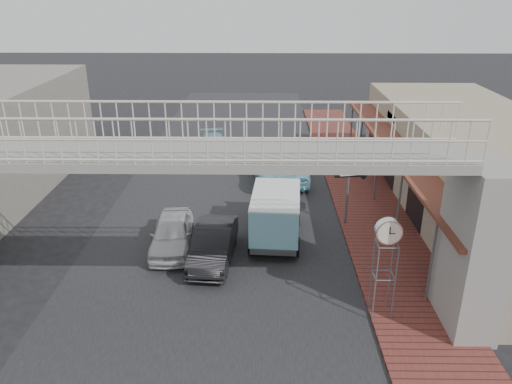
{
  "coord_description": "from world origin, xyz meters",
  "views": [
    {
      "loc": [
        1.75,
        -16.23,
        9.2
      ],
      "look_at": [
        1.51,
        1.64,
        1.8
      ],
      "focal_mm": 35.0,
      "sensor_mm": 36.0,
      "label": 1
    }
  ],
  "objects_px": {
    "angkot_far": "(213,146)",
    "motorcycle_far": "(363,156)",
    "dark_sedan": "(213,244)",
    "angkot_curb": "(277,165)",
    "angkot_van": "(276,209)",
    "arrow_sign": "(367,166)",
    "street_clock": "(388,236)",
    "white_hatchback": "(172,233)",
    "motorcycle_near": "(328,160)"
  },
  "relations": [
    {
      "from": "angkot_curb",
      "to": "street_clock",
      "type": "relative_size",
      "value": 1.72
    },
    {
      "from": "motorcycle_near",
      "to": "motorcycle_far",
      "type": "height_order",
      "value": "motorcycle_far"
    },
    {
      "from": "angkot_curb",
      "to": "street_clock",
      "type": "xyz_separation_m",
      "value": [
        2.8,
        -11.53,
        1.94
      ]
    },
    {
      "from": "angkot_curb",
      "to": "angkot_van",
      "type": "height_order",
      "value": "angkot_van"
    },
    {
      "from": "angkot_curb",
      "to": "motorcycle_near",
      "type": "bearing_deg",
      "value": -161.91
    },
    {
      "from": "motorcycle_far",
      "to": "arrow_sign",
      "type": "bearing_deg",
      "value": -179.24
    },
    {
      "from": "dark_sedan",
      "to": "angkot_far",
      "type": "bearing_deg",
      "value": 99.37
    },
    {
      "from": "motorcycle_near",
      "to": "arrow_sign",
      "type": "distance_m",
      "value": 6.97
    },
    {
      "from": "dark_sedan",
      "to": "arrow_sign",
      "type": "height_order",
      "value": "arrow_sign"
    },
    {
      "from": "street_clock",
      "to": "arrow_sign",
      "type": "bearing_deg",
      "value": 83.97
    },
    {
      "from": "dark_sedan",
      "to": "angkot_far",
      "type": "xyz_separation_m",
      "value": [
        -1.1,
        11.89,
        -0.05
      ]
    },
    {
      "from": "angkot_curb",
      "to": "street_clock",
      "type": "distance_m",
      "value": 12.02
    },
    {
      "from": "dark_sedan",
      "to": "motorcycle_far",
      "type": "bearing_deg",
      "value": 58.5
    },
    {
      "from": "street_clock",
      "to": "arrow_sign",
      "type": "relative_size",
      "value": 1.03
    },
    {
      "from": "angkot_far",
      "to": "street_clock",
      "type": "height_order",
      "value": "street_clock"
    },
    {
      "from": "white_hatchback",
      "to": "arrow_sign",
      "type": "height_order",
      "value": "arrow_sign"
    },
    {
      "from": "dark_sedan",
      "to": "arrow_sign",
      "type": "relative_size",
      "value": 1.28
    },
    {
      "from": "motorcycle_near",
      "to": "arrow_sign",
      "type": "relative_size",
      "value": 0.56
    },
    {
      "from": "angkot_far",
      "to": "motorcycle_far",
      "type": "bearing_deg",
      "value": -19.59
    },
    {
      "from": "angkot_van",
      "to": "motorcycle_far",
      "type": "xyz_separation_m",
      "value": [
        4.99,
        8.47,
        -0.66
      ]
    },
    {
      "from": "white_hatchback",
      "to": "motorcycle_far",
      "type": "relative_size",
      "value": 2.24
    },
    {
      "from": "angkot_van",
      "to": "angkot_curb",
      "type": "bearing_deg",
      "value": 92.16
    },
    {
      "from": "white_hatchback",
      "to": "dark_sedan",
      "type": "bearing_deg",
      "value": -29.62
    },
    {
      "from": "angkot_van",
      "to": "arrow_sign",
      "type": "distance_m",
      "value": 4.1
    },
    {
      "from": "angkot_curb",
      "to": "street_clock",
      "type": "height_order",
      "value": "street_clock"
    },
    {
      "from": "motorcycle_near",
      "to": "street_clock",
      "type": "relative_size",
      "value": 0.55
    },
    {
      "from": "motorcycle_far",
      "to": "angkot_far",
      "type": "bearing_deg",
      "value": 89.56
    },
    {
      "from": "white_hatchback",
      "to": "motorcycle_near",
      "type": "bearing_deg",
      "value": 48.7
    },
    {
      "from": "angkot_curb",
      "to": "arrow_sign",
      "type": "distance_m",
      "value": 6.56
    },
    {
      "from": "motorcycle_far",
      "to": "street_clock",
      "type": "height_order",
      "value": "street_clock"
    },
    {
      "from": "dark_sedan",
      "to": "street_clock",
      "type": "height_order",
      "value": "street_clock"
    },
    {
      "from": "angkot_van",
      "to": "dark_sedan",
      "type": "bearing_deg",
      "value": -139.53
    },
    {
      "from": "angkot_van",
      "to": "street_clock",
      "type": "xyz_separation_m",
      "value": [
        3.02,
        -4.92,
        1.42
      ]
    },
    {
      "from": "motorcycle_near",
      "to": "dark_sedan",
      "type": "bearing_deg",
      "value": 147.56
    },
    {
      "from": "dark_sedan",
      "to": "motorcycle_near",
      "type": "bearing_deg",
      "value": 65.32
    },
    {
      "from": "angkot_van",
      "to": "motorcycle_near",
      "type": "xyz_separation_m",
      "value": [
        3.02,
        7.97,
        -0.71
      ]
    },
    {
      "from": "angkot_van",
      "to": "motorcycle_far",
      "type": "distance_m",
      "value": 9.86
    },
    {
      "from": "angkot_van",
      "to": "arrow_sign",
      "type": "height_order",
      "value": "arrow_sign"
    },
    {
      "from": "white_hatchback",
      "to": "motorcycle_far",
      "type": "height_order",
      "value": "white_hatchback"
    },
    {
      "from": "angkot_far",
      "to": "street_clock",
      "type": "bearing_deg",
      "value": -74.94
    },
    {
      "from": "white_hatchback",
      "to": "motorcycle_far",
      "type": "bearing_deg",
      "value": 43.18
    },
    {
      "from": "angkot_far",
      "to": "angkot_van",
      "type": "distance_m",
      "value": 10.78
    },
    {
      "from": "dark_sedan",
      "to": "street_clock",
      "type": "bearing_deg",
      "value": -27.36
    },
    {
      "from": "dark_sedan",
      "to": "motorcycle_far",
      "type": "relative_size",
      "value": 2.36
    },
    {
      "from": "white_hatchback",
      "to": "dark_sedan",
      "type": "height_order",
      "value": "dark_sedan"
    },
    {
      "from": "street_clock",
      "to": "arrow_sign",
      "type": "height_order",
      "value": "street_clock"
    },
    {
      "from": "angkot_van",
      "to": "white_hatchback",
      "type": "bearing_deg",
      "value": -163.29
    },
    {
      "from": "angkot_far",
      "to": "motorcycle_far",
      "type": "relative_size",
      "value": 2.47
    },
    {
      "from": "angkot_curb",
      "to": "motorcycle_far",
      "type": "xyz_separation_m",
      "value": [
        4.77,
        1.87,
        -0.15
      ]
    },
    {
      "from": "dark_sedan",
      "to": "arrow_sign",
      "type": "bearing_deg",
      "value": 30.89
    }
  ]
}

